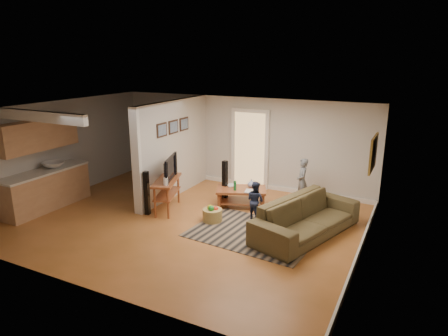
% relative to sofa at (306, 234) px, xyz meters
% --- Properties ---
extents(ground, '(7.50, 7.50, 0.00)m').
position_rel_sofa_xyz_m(ground, '(-2.60, -0.53, 0.00)').
color(ground, '#925825').
rests_on(ground, ground).
extents(room_shell, '(7.54, 6.02, 2.52)m').
position_rel_sofa_xyz_m(room_shell, '(-3.67, -0.10, 1.46)').
color(room_shell, beige).
rests_on(room_shell, ground).
extents(area_rug, '(2.67, 2.05, 0.01)m').
position_rel_sofa_xyz_m(area_rug, '(-0.99, -0.44, 0.01)').
color(area_rug, black).
rests_on(area_rug, ground).
extents(sofa, '(1.79, 2.80, 0.76)m').
position_rel_sofa_xyz_m(sofa, '(0.00, 0.00, 0.00)').
color(sofa, '#4C3F26').
rests_on(sofa, ground).
extents(coffee_table, '(1.36, 1.10, 0.70)m').
position_rel_sofa_xyz_m(coffee_table, '(-1.85, 0.87, 0.36)').
color(coffee_table, brown).
rests_on(coffee_table, ground).
extents(tv_console, '(0.85, 1.30, 1.05)m').
position_rel_sofa_xyz_m(tv_console, '(-3.34, -0.13, 0.70)').
color(tv_console, brown).
rests_on(tv_console, ground).
extents(speaker_left, '(0.12, 0.12, 1.05)m').
position_rel_sofa_xyz_m(speaker_left, '(-3.60, -0.58, 0.52)').
color(speaker_left, black).
rests_on(speaker_left, ground).
extents(speaker_right, '(0.13, 0.13, 1.10)m').
position_rel_sofa_xyz_m(speaker_right, '(-2.31, 0.87, 0.55)').
color(speaker_right, black).
rests_on(speaker_right, ground).
extents(toy_basket, '(0.44, 0.44, 0.39)m').
position_rel_sofa_xyz_m(toy_basket, '(-2.06, -0.26, 0.16)').
color(toy_basket, olive).
rests_on(toy_basket, ground).
extents(child, '(0.42, 0.50, 1.15)m').
position_rel_sofa_xyz_m(child, '(-0.61, 1.75, 0.00)').
color(child, slate).
rests_on(child, ground).
extents(toddler, '(0.53, 0.47, 0.89)m').
position_rel_sofa_xyz_m(toddler, '(-1.26, 0.30, 0.00)').
color(toddler, '#1F2641').
rests_on(toddler, ground).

